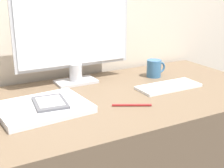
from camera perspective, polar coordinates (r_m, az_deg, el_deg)
The scene contains 6 objects.
monitor at distance 1.41m, azimuth -6.96°, elevation 8.72°, with size 0.54×0.11×0.41m.
keyboard at distance 1.40m, azimuth 10.32°, elevation -0.41°, with size 0.29×0.12×0.01m.
laptop at distance 1.16m, azimuth -12.52°, elevation -4.23°, with size 0.33×0.27×0.02m.
ereader at distance 1.16m, azimuth -11.26°, elevation -3.32°, with size 0.13×0.16×0.01m.
coffee_mug at distance 1.55m, azimuth 7.75°, elevation 2.86°, with size 0.10×0.07×0.08m.
pen at distance 1.18m, azimuth 3.64°, elevation -3.87°, with size 0.14×0.08×0.01m.
Camera 1 is at (-0.49, -0.88, 1.16)m, focal length 50.00 mm.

